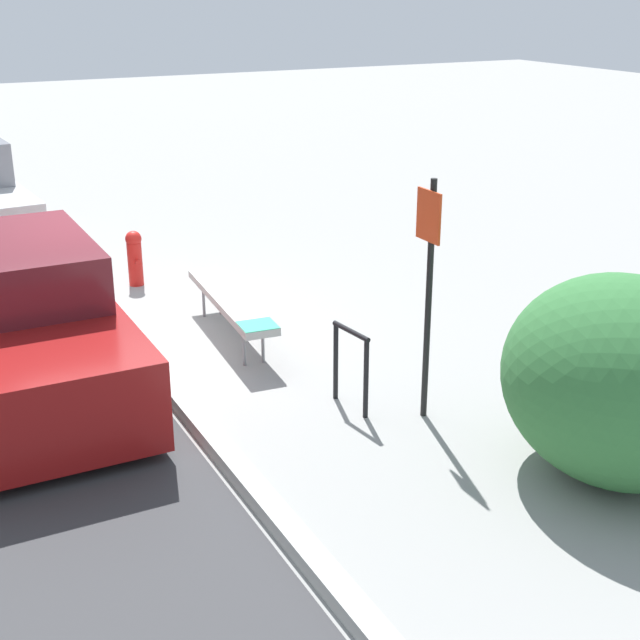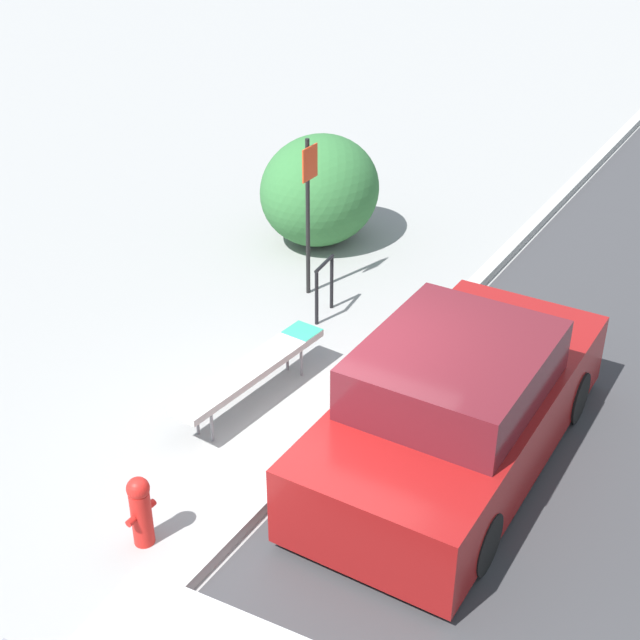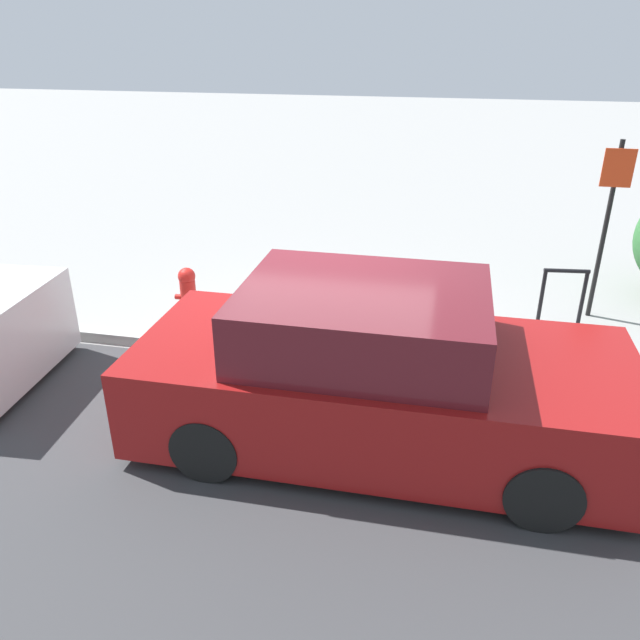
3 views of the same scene
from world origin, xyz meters
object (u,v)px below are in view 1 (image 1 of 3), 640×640
object	(u,v)px
bench	(231,301)
sign_post	(429,279)
bike_rack	(351,360)
parked_car_near	(13,325)
fire_hydrant	(135,256)

from	to	relation	value
bench	sign_post	world-z (taller)	sign_post
bike_rack	sign_post	distance (m)	1.13
bench	sign_post	distance (m)	2.98
bench	sign_post	size ratio (longest dim) A/B	1.03
bench	parked_car_near	distance (m)	2.46
sign_post	bike_rack	bearing A→B (deg)	-131.05
parked_car_near	bike_rack	bearing A→B (deg)	54.91
sign_post	bench	bearing A→B (deg)	-161.68
bike_rack	sign_post	world-z (taller)	sign_post
bench	sign_post	xyz separation A→B (m)	(2.69, 0.89, 0.92)
fire_hydrant	parked_car_near	size ratio (longest dim) A/B	0.17
fire_hydrant	parked_car_near	xyz separation A→B (m)	(2.67, -2.00, 0.27)
bench	bike_rack	bearing A→B (deg)	13.70
bike_rack	fire_hydrant	size ratio (longest dim) A/B	1.08
bench	fire_hydrant	xyz separation A→B (m)	(-2.43, -0.44, -0.05)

